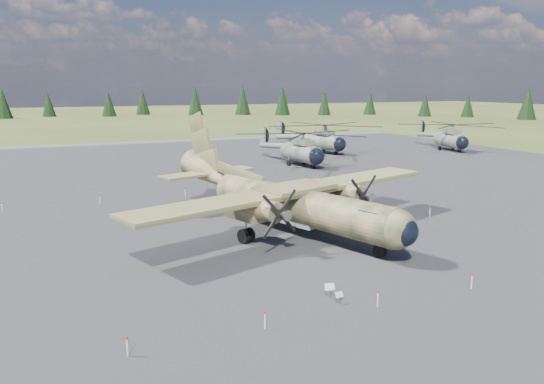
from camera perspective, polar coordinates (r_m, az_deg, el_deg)
name	(u,v)px	position (r m, az deg, el deg)	size (l,w,h in m)	color
ground	(243,240)	(37.56, -3.15, -5.15)	(500.00, 500.00, 0.00)	brown
apron	(203,210)	(46.76, -7.46, -1.90)	(120.00, 120.00, 0.04)	#595A5E
transport_plane	(286,197)	(39.24, 1.47, -0.54)	(26.64, 23.73, 8.93)	#323B20
helicopter_near	(301,142)	(71.02, 3.15, 5.37)	(19.78, 22.02, 4.54)	slate
helicopter_mid	(323,133)	(84.91, 5.46, 6.36)	(22.49, 23.20, 4.61)	slate
helicopter_far	(451,132)	(92.79, 18.67, 6.16)	(20.31, 21.77, 4.43)	slate
info_placard_left	(329,288)	(27.61, 6.19, -10.26)	(0.54, 0.30, 0.80)	gray
info_placard_right	(339,296)	(27.01, 7.23, -11.02)	(0.44, 0.24, 0.65)	gray
barrier_fence	(237,234)	(37.20, -3.79, -4.51)	(33.12, 29.62, 0.85)	silver
treeline	(281,174)	(35.11, 0.93, 1.92)	(341.47, 341.68, 10.98)	black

